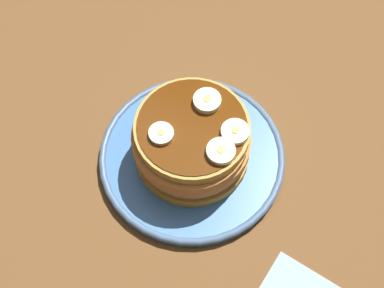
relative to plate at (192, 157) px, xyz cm
name	(u,v)px	position (x,y,z in cm)	size (l,w,h in cm)	color
ground_plane	(192,165)	(0.00, 0.00, -2.39)	(140.00, 140.00, 3.00)	brown
plate	(192,157)	(0.00, 0.00, 0.00)	(24.42, 24.42, 1.66)	#3F72B2
pancake_stack	(192,143)	(-0.17, -0.16, 4.36)	(15.54, 15.56, 7.85)	#C48634
banana_slice_0	(221,152)	(-1.51, -4.69, 8.63)	(3.44, 3.44, 0.97)	beige
banana_slice_1	(205,100)	(3.70, 0.27, 8.67)	(3.42, 3.42, 1.05)	#FEF2C5
banana_slice_2	(161,134)	(-2.89, 2.52, 8.58)	(3.01, 3.01, 0.86)	beige
banana_slice_3	(235,132)	(1.57, -4.92, 8.63)	(3.38, 3.38, 0.96)	#F9F4C6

